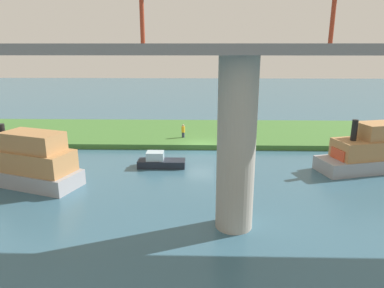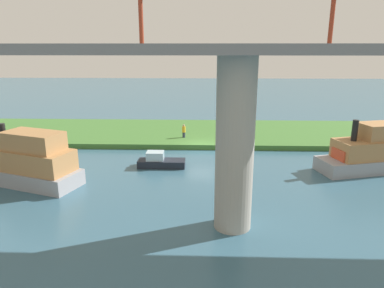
# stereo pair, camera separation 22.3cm
# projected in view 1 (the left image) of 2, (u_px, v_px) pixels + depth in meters

# --- Properties ---
(ground_plane) EXTENTS (160.00, 160.00, 0.00)m
(ground_plane) POSITION_uv_depth(u_px,v_px,m) (201.00, 150.00, 33.62)
(ground_plane) COLOR #386075
(grassy_bank) EXTENTS (80.00, 12.00, 0.50)m
(grassy_bank) POSITION_uv_depth(u_px,v_px,m) (201.00, 133.00, 39.33)
(grassy_bank) COLOR #427533
(grassy_bank) RESTS_ON ground
(bridge_pylon) EXTENTS (2.03, 2.03, 9.28)m
(bridge_pylon) POSITION_uv_depth(u_px,v_px,m) (236.00, 146.00, 18.11)
(bridge_pylon) COLOR #9E998E
(bridge_pylon) RESTS_ON ground
(bridge_span) EXTENTS (70.55, 4.30, 3.25)m
(bridge_span) POSITION_uv_depth(u_px,v_px,m) (240.00, 44.00, 16.74)
(bridge_span) COLOR slate
(bridge_span) RESTS_ON bridge_pylon
(person_on_bank) EXTENTS (0.49, 0.49, 1.39)m
(person_on_bank) POSITION_uv_depth(u_px,v_px,m) (183.00, 131.00, 36.14)
(person_on_bank) COLOR #2D334C
(person_on_bank) RESTS_ON grassy_bank
(mooring_post) EXTENTS (0.20, 0.20, 0.84)m
(mooring_post) POSITION_uv_depth(u_px,v_px,m) (252.00, 139.00, 33.95)
(mooring_post) COLOR brown
(mooring_post) RESTS_ON grassy_bank
(pontoon_yellow) EXTENTS (8.87, 5.39, 4.30)m
(pontoon_yellow) POSITION_uv_depth(u_px,v_px,m) (27.00, 163.00, 24.96)
(pontoon_yellow) COLOR #99999E
(pontoon_yellow) RESTS_ON ground
(riverboat_paddlewheel) EXTENTS (3.90, 1.40, 1.30)m
(riverboat_paddlewheel) POSITION_uv_depth(u_px,v_px,m) (160.00, 161.00, 28.79)
(riverboat_paddlewheel) COLOR #1E232D
(riverboat_paddlewheel) RESTS_ON ground
(houseboat_blue) EXTENTS (8.69, 4.76, 4.22)m
(houseboat_blue) POSITION_uv_depth(u_px,v_px,m) (372.00, 151.00, 27.89)
(houseboat_blue) COLOR #99999E
(houseboat_blue) RESTS_ON ground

